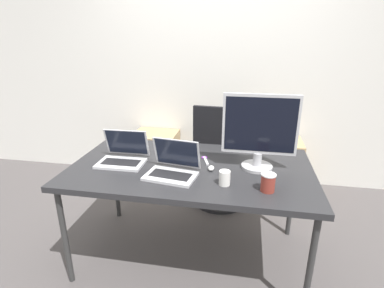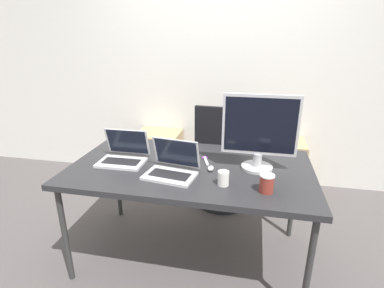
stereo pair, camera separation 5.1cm
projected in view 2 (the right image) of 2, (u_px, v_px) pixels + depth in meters
The scene contains 13 objects.
ground_plane at pixel (191, 254), 2.41m from camera, with size 14.00×14.00×0.00m, color #514C4C.
wall_back at pixel (218, 69), 3.32m from camera, with size 10.00×0.05×2.60m.
desk at pixel (191, 172), 2.16m from camera, with size 1.71×0.96×0.78m.
office_chair at pixel (221, 169), 2.99m from camera, with size 0.56×0.58×1.07m.
cabinet_left at pixel (159, 157), 3.56m from camera, with size 0.50×0.43×0.59m.
cabinet_right at pixel (279, 167), 3.29m from camera, with size 0.50×0.43×0.59m.
laptop_left at pixel (172, 168), 2.00m from camera, with size 0.36×0.32×0.23m.
laptop_right at pixel (123, 155), 2.20m from camera, with size 0.33×0.28×0.23m.
monitor at pixel (260, 132), 2.01m from camera, with size 0.50×0.22×0.52m.
mouse at pixel (211, 168), 2.06m from camera, with size 0.04×0.06×0.03m.
coffee_cup_white at pixel (223, 178), 1.85m from camera, with size 0.07×0.07×0.09m.
coffee_cup_brown at pixel (267, 183), 1.77m from camera, with size 0.09×0.09×0.11m.
scissors at pixel (206, 160), 2.23m from camera, with size 0.08×0.17×0.01m.
Camera 2 is at (0.41, -1.91, 1.66)m, focal length 28.00 mm.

